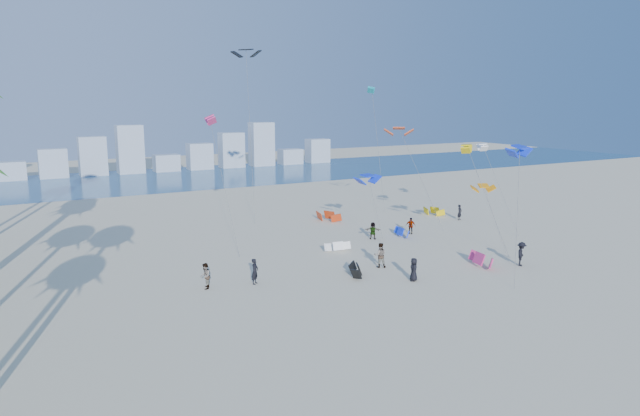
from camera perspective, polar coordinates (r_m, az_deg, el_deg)
ground at (r=31.32m, az=9.57°, el=-13.44°), size 220.00×220.00×0.00m
ocean at (r=96.81m, az=-17.79°, el=2.59°), size 220.00×220.00×0.00m
kitesurfer_near at (r=40.80m, az=-6.44°, el=-6.23°), size 0.78×0.77×1.81m
kitesurfer_mid at (r=44.68m, az=5.95°, el=-4.65°), size 1.17×1.08×1.92m
kitesurfers_far at (r=47.92m, az=8.35°, el=-3.77°), size 31.82×16.48×1.88m
grounded_kites at (r=53.31m, az=7.04°, el=-2.74°), size 21.58×23.86×0.98m
flying_kites at (r=55.63m, az=5.15°, el=8.54°), size 28.10×35.26×18.60m
distant_skyline at (r=106.06m, az=-19.57°, el=4.82°), size 85.00×3.00×8.40m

